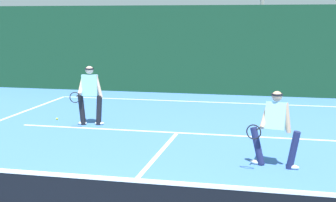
{
  "coord_description": "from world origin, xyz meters",
  "views": [
    {
      "loc": [
        2.45,
        -5.62,
        2.94
      ],
      "look_at": [
        -0.02,
        5.51,
        1.0
      ],
      "focal_mm": 52.62,
      "sensor_mm": 36.0,
      "label": 1
    }
  ],
  "objects_px": {
    "player_near": "(275,126)",
    "tennis_ball": "(149,202)",
    "tennis_ball_extra": "(57,119)",
    "player_far": "(90,93)"
  },
  "relations": [
    {
      "from": "tennis_ball",
      "to": "tennis_ball_extra",
      "type": "relative_size",
      "value": 1.0
    },
    {
      "from": "player_far",
      "to": "tennis_ball_extra",
      "type": "bearing_deg",
      "value": -29.37
    },
    {
      "from": "player_near",
      "to": "tennis_ball",
      "type": "distance_m",
      "value": 3.22
    },
    {
      "from": "tennis_ball_extra",
      "to": "player_near",
      "type": "bearing_deg",
      "value": -27.83
    },
    {
      "from": "tennis_ball",
      "to": "tennis_ball_extra",
      "type": "height_order",
      "value": "same"
    },
    {
      "from": "player_near",
      "to": "tennis_ball",
      "type": "bearing_deg",
      "value": 66.07
    },
    {
      "from": "player_far",
      "to": "tennis_ball",
      "type": "bearing_deg",
      "value": 109.34
    },
    {
      "from": "player_near",
      "to": "tennis_ball_extra",
      "type": "height_order",
      "value": "player_near"
    },
    {
      "from": "tennis_ball",
      "to": "player_near",
      "type": "bearing_deg",
      "value": 51.94
    },
    {
      "from": "player_near",
      "to": "tennis_ball_extra",
      "type": "distance_m",
      "value": 7.05
    }
  ]
}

